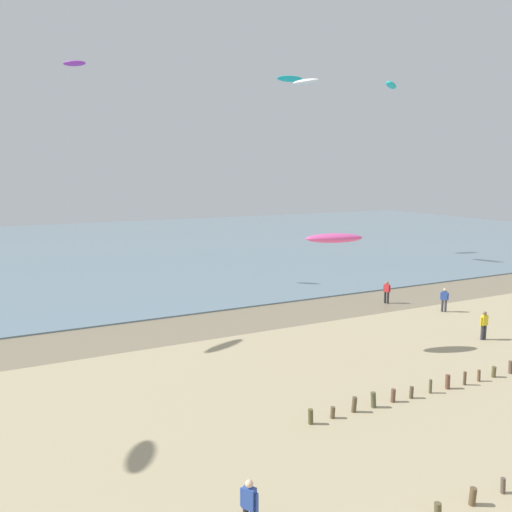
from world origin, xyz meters
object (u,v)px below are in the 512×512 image
Objects in this scene: kite_aloft_0 at (290,79)px; kite_aloft_3 at (306,82)px; person_left_flank at (387,291)px; kite_aloft_9 at (334,238)px; kite_aloft_2 at (74,63)px; kite_aloft_1 at (391,85)px; person_nearest_camera at (249,507)px; person_right_flank at (484,325)px; person_mid_beach at (444,299)px.

kite_aloft_0 is 0.95× the size of kite_aloft_3.
person_left_flank is 0.54× the size of kite_aloft_9.
kite_aloft_1 is at bearing -167.90° from kite_aloft_2.
person_nearest_camera is 0.53× the size of kite_aloft_0.
kite_aloft_9 is at bearing 47.18° from person_nearest_camera.
person_right_flank is at bearing 25.45° from kite_aloft_1.
person_left_flank is 0.50× the size of kite_aloft_3.
person_right_flank is 0.82× the size of kite_aloft_2.
kite_aloft_2 reaches higher than person_nearest_camera.
person_nearest_camera is at bearing -155.46° from person_right_flank.
person_left_flank is at bearing 41.88° from person_nearest_camera.
kite_aloft_2 reaches higher than kite_aloft_1.
kite_aloft_2 is (1.49, 36.12, 17.81)m from person_nearest_camera.
kite_aloft_1 is 13.80m from kite_aloft_3.
person_mid_beach is at bearing 33.08° from person_nearest_camera.
kite_aloft_0 is 1.01× the size of kite_aloft_9.
person_right_flank is at bearing 86.23° from kite_aloft_0.
kite_aloft_9 is (-15.52, -31.40, -14.16)m from kite_aloft_0.
kite_aloft_3 is (2.53, 22.81, 18.27)m from person_mid_beach.
person_nearest_camera is at bearing 124.54° from kite_aloft_3.
person_left_flank and person_right_flank have the same top height.
kite_aloft_2 reaches higher than person_right_flank.
kite_aloft_9 is (-13.95, -12.09, -10.67)m from kite_aloft_1.
person_left_flank is at bearing 51.95° from kite_aloft_9.
person_mid_beach is 34.93m from kite_aloft_2.
kite_aloft_9 is at bearing -166.04° from person_mid_beach.
kite_aloft_0 is at bearing 58.52° from person_nearest_camera.
person_left_flank is 31.52m from kite_aloft_2.
kite_aloft_0 reaches higher than kite_aloft_2.
kite_aloft_0 is 37.78m from kite_aloft_9.
kite_aloft_2 is (-23.39, 12.23, 1.80)m from kite_aloft_1.
kite_aloft_1 is 0.81× the size of kite_aloft_3.
kite_aloft_0 is 6.00m from kite_aloft_3.
kite_aloft_3 is at bearing 78.55° from kite_aloft_9.
kite_aloft_3 reaches higher than person_right_flank.
person_mid_beach is 0.54× the size of kite_aloft_9.
person_left_flank is (20.55, 18.43, 0.00)m from person_nearest_camera.
person_right_flank is (-2.68, -5.62, 0.00)m from person_mid_beach.
person_mid_beach is 0.62× the size of kite_aloft_1.
kite_aloft_3 is at bearing 56.22° from person_nearest_camera.
kite_aloft_0 is 1.55× the size of kite_aloft_2.
person_right_flank is at bearing 24.54° from person_nearest_camera.
kite_aloft_3 is (4.53, 19.07, 18.27)m from person_left_flank.
kite_aloft_9 is at bearing -145.43° from person_left_flank.
kite_aloft_2 is (-18.37, 27.05, 17.81)m from person_right_flank.
kite_aloft_9 is (-9.62, -6.63, 5.34)m from person_left_flank.
person_nearest_camera and person_right_flank have the same top height.
kite_aloft_3 reaches higher than kite_aloft_9.
person_nearest_camera is 0.82× the size of kite_aloft_2.
kite_aloft_2 is (-21.06, 21.43, 17.81)m from person_mid_beach.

